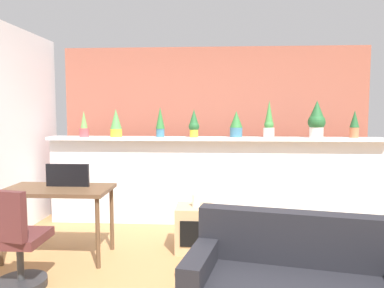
{
  "coord_description": "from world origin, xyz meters",
  "views": [
    {
      "loc": [
        0.02,
        -3.04,
        1.56
      ],
      "look_at": [
        -0.25,
        1.35,
        1.16
      ],
      "focal_mm": 34.8,
      "sensor_mm": 36.0,
      "label": 1
    }
  ],
  "objects_px": {
    "potted_plant_2": "(160,121)",
    "desk": "(58,196)",
    "potted_plant_6": "(317,120)",
    "potted_plant_1": "(116,123)",
    "potted_plant_7": "(354,124)",
    "office_chair": "(15,247)",
    "potted_plant_0": "(84,126)",
    "side_cube_shelf": "(194,228)",
    "tv_monitor": "(68,175)",
    "potted_plant_4": "(236,124)",
    "potted_plant_3": "(194,124)",
    "potted_plant_5": "(269,122)",
    "vase_on_shelf": "(196,201)"
  },
  "relations": [
    {
      "from": "potted_plant_2",
      "to": "office_chair",
      "type": "relative_size",
      "value": 0.45
    },
    {
      "from": "potted_plant_0",
      "to": "potted_plant_1",
      "type": "relative_size",
      "value": 0.94
    },
    {
      "from": "potted_plant_4",
      "to": "vase_on_shelf",
      "type": "bearing_deg",
      "value": -115.93
    },
    {
      "from": "potted_plant_0",
      "to": "potted_plant_5",
      "type": "distance_m",
      "value": 2.5
    },
    {
      "from": "potted_plant_0",
      "to": "office_chair",
      "type": "height_order",
      "value": "potted_plant_0"
    },
    {
      "from": "potted_plant_7",
      "to": "side_cube_shelf",
      "type": "height_order",
      "value": "potted_plant_7"
    },
    {
      "from": "potted_plant_1",
      "to": "potted_plant_3",
      "type": "bearing_deg",
      "value": -0.17
    },
    {
      "from": "potted_plant_4",
      "to": "potted_plant_3",
      "type": "bearing_deg",
      "value": -173.07
    },
    {
      "from": "side_cube_shelf",
      "to": "potted_plant_4",
      "type": "bearing_deg",
      "value": 62.87
    },
    {
      "from": "potted_plant_5",
      "to": "desk",
      "type": "xyz_separation_m",
      "value": [
        -2.37,
        -1.25,
        -0.75
      ]
    },
    {
      "from": "potted_plant_6",
      "to": "potted_plant_7",
      "type": "relative_size",
      "value": 1.36
    },
    {
      "from": "potted_plant_2",
      "to": "desk",
      "type": "bearing_deg",
      "value": -125.81
    },
    {
      "from": "potted_plant_1",
      "to": "vase_on_shelf",
      "type": "relative_size",
      "value": 2.78
    },
    {
      "from": "potted_plant_7",
      "to": "vase_on_shelf",
      "type": "distance_m",
      "value": 2.42
    },
    {
      "from": "potted_plant_3",
      "to": "potted_plant_6",
      "type": "height_order",
      "value": "potted_plant_6"
    },
    {
      "from": "potted_plant_6",
      "to": "potted_plant_1",
      "type": "bearing_deg",
      "value": 179.79
    },
    {
      "from": "potted_plant_5",
      "to": "vase_on_shelf",
      "type": "relative_size",
      "value": 3.65
    },
    {
      "from": "potted_plant_4",
      "to": "office_chair",
      "type": "relative_size",
      "value": 0.39
    },
    {
      "from": "potted_plant_2",
      "to": "potted_plant_4",
      "type": "bearing_deg",
      "value": 1.51
    },
    {
      "from": "potted_plant_4",
      "to": "potted_plant_7",
      "type": "bearing_deg",
      "value": -0.05
    },
    {
      "from": "potted_plant_1",
      "to": "potted_plant_7",
      "type": "height_order",
      "value": "potted_plant_1"
    },
    {
      "from": "potted_plant_0",
      "to": "potted_plant_6",
      "type": "height_order",
      "value": "potted_plant_6"
    },
    {
      "from": "potted_plant_7",
      "to": "desk",
      "type": "distance_m",
      "value": 3.79
    },
    {
      "from": "potted_plant_4",
      "to": "potted_plant_6",
      "type": "distance_m",
      "value": 1.05
    },
    {
      "from": "tv_monitor",
      "to": "potted_plant_0",
      "type": "bearing_deg",
      "value": 100.7
    },
    {
      "from": "potted_plant_1",
      "to": "office_chair",
      "type": "distance_m",
      "value": 2.23
    },
    {
      "from": "potted_plant_4",
      "to": "potted_plant_6",
      "type": "relative_size",
      "value": 0.72
    },
    {
      "from": "tv_monitor",
      "to": "side_cube_shelf",
      "type": "xyz_separation_m",
      "value": [
        1.34,
        0.2,
        -0.62
      ]
    },
    {
      "from": "tv_monitor",
      "to": "side_cube_shelf",
      "type": "height_order",
      "value": "tv_monitor"
    },
    {
      "from": "potted_plant_0",
      "to": "side_cube_shelf",
      "type": "relative_size",
      "value": 0.71
    },
    {
      "from": "potted_plant_5",
      "to": "office_chair",
      "type": "bearing_deg",
      "value": -140.59
    },
    {
      "from": "potted_plant_0",
      "to": "potted_plant_3",
      "type": "height_order",
      "value": "potted_plant_3"
    },
    {
      "from": "potted_plant_5",
      "to": "vase_on_shelf",
      "type": "bearing_deg",
      "value": -133.28
    },
    {
      "from": "potted_plant_0",
      "to": "potted_plant_2",
      "type": "height_order",
      "value": "potted_plant_2"
    },
    {
      "from": "potted_plant_1",
      "to": "office_chair",
      "type": "relative_size",
      "value": 0.41
    },
    {
      "from": "potted_plant_2",
      "to": "potted_plant_6",
      "type": "relative_size",
      "value": 0.83
    },
    {
      "from": "potted_plant_1",
      "to": "potted_plant_4",
      "type": "xyz_separation_m",
      "value": [
        1.63,
        0.07,
        -0.01
      ]
    },
    {
      "from": "potted_plant_2",
      "to": "vase_on_shelf",
      "type": "bearing_deg",
      "value": -61.2
    },
    {
      "from": "potted_plant_3",
      "to": "side_cube_shelf",
      "type": "distance_m",
      "value": 1.47
    },
    {
      "from": "potted_plant_3",
      "to": "tv_monitor",
      "type": "relative_size",
      "value": 0.81
    },
    {
      "from": "potted_plant_1",
      "to": "office_chair",
      "type": "height_order",
      "value": "potted_plant_1"
    },
    {
      "from": "potted_plant_0",
      "to": "tv_monitor",
      "type": "distance_m",
      "value": 1.25
    },
    {
      "from": "potted_plant_4",
      "to": "potted_plant_5",
      "type": "bearing_deg",
      "value": -3.65
    },
    {
      "from": "potted_plant_7",
      "to": "office_chair",
      "type": "height_order",
      "value": "potted_plant_7"
    },
    {
      "from": "vase_on_shelf",
      "to": "potted_plant_7",
      "type": "bearing_deg",
      "value": 26.18
    },
    {
      "from": "side_cube_shelf",
      "to": "vase_on_shelf",
      "type": "relative_size",
      "value": 3.68
    },
    {
      "from": "potted_plant_4",
      "to": "potted_plant_6",
      "type": "xyz_separation_m",
      "value": [
        1.04,
        -0.08,
        0.06
      ]
    },
    {
      "from": "potted_plant_4",
      "to": "potted_plant_7",
      "type": "distance_m",
      "value": 1.55
    },
    {
      "from": "potted_plant_0",
      "to": "tv_monitor",
      "type": "height_order",
      "value": "potted_plant_0"
    },
    {
      "from": "potted_plant_3",
      "to": "desk",
      "type": "height_order",
      "value": "potted_plant_3"
    }
  ]
}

